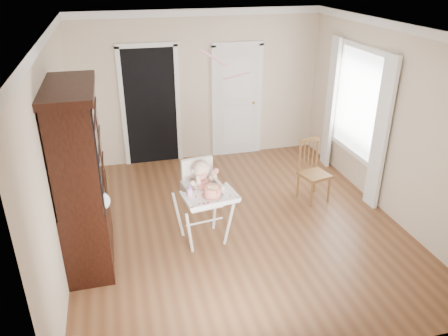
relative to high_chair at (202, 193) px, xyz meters
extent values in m
plane|color=brown|center=(0.54, 0.27, -0.71)|extent=(5.00, 5.00, 0.00)
plane|color=white|center=(0.54, 0.27, 1.99)|extent=(5.00, 5.00, 0.00)
plane|color=beige|center=(0.54, 2.77, 0.64)|extent=(4.50, 0.00, 4.50)
plane|color=beige|center=(-1.71, 0.27, 0.64)|extent=(0.00, 5.00, 5.00)
plane|color=beige|center=(2.79, 0.27, 0.64)|extent=(0.00, 5.00, 5.00)
cube|color=black|center=(-0.36, 2.75, 0.34)|extent=(0.90, 0.03, 2.10)
cube|color=white|center=(-0.85, 2.75, 0.34)|extent=(0.08, 0.05, 2.18)
cube|color=white|center=(0.13, 2.75, 0.34)|extent=(0.08, 0.05, 2.18)
cube|color=white|center=(-0.36, 2.75, 1.43)|extent=(1.06, 0.05, 0.08)
cube|color=white|center=(1.24, 2.74, 0.31)|extent=(0.80, 0.05, 2.05)
cube|color=white|center=(0.80, 2.75, 0.31)|extent=(0.08, 0.05, 2.13)
cube|color=white|center=(1.68, 2.75, 0.31)|extent=(0.08, 0.05, 2.13)
sphere|color=gold|center=(1.56, 2.71, 0.29)|extent=(0.06, 0.06, 0.06)
cube|color=white|center=(2.77, 1.07, 0.69)|extent=(0.02, 1.20, 1.60)
cube|color=white|center=(2.75, 1.07, 1.53)|extent=(0.06, 1.36, 0.08)
cube|color=white|center=(2.69, 0.29, 0.44)|extent=(0.08, 0.28, 2.30)
cube|color=white|center=(2.69, 1.85, 0.44)|extent=(0.08, 0.28, 2.30)
cylinder|color=white|center=(-0.23, -0.27, -0.41)|extent=(0.12, 0.15, 0.67)
cylinder|color=white|center=(0.30, -0.20, -0.41)|extent=(0.15, 0.12, 0.67)
cylinder|color=white|center=(-0.30, 0.21, -0.41)|extent=(0.15, 0.12, 0.67)
cylinder|color=white|center=(0.23, 0.29, -0.41)|extent=(0.12, 0.15, 0.67)
cylinder|color=white|center=(0.01, -0.05, -0.40)|extent=(0.51, 0.10, 0.03)
cube|color=white|center=(0.00, 0.01, -0.10)|extent=(0.48, 0.46, 0.09)
cube|color=white|center=(-0.21, -0.02, 0.04)|extent=(0.10, 0.38, 0.20)
cube|color=white|center=(0.21, 0.04, 0.04)|extent=(0.10, 0.38, 0.20)
cube|color=white|center=(-0.03, 0.19, 0.17)|extent=(0.43, 0.13, 0.49)
cube|color=white|center=(0.04, -0.26, 0.07)|extent=(0.68, 0.53, 0.03)
cube|color=white|center=(0.07, -0.47, 0.10)|extent=(0.62, 0.12, 0.04)
ellipsoid|color=beige|center=(-0.01, 0.04, 0.07)|extent=(0.27, 0.23, 0.31)
sphere|color=beige|center=(-0.01, 0.04, 0.32)|extent=(0.24, 0.24, 0.21)
sphere|color=red|center=(0.00, -0.03, 0.13)|extent=(0.16, 0.16, 0.16)
sphere|color=red|center=(-0.02, -0.06, 0.27)|extent=(0.08, 0.08, 0.08)
sphere|color=red|center=(0.18, -0.02, 0.31)|extent=(0.07, 0.07, 0.07)
cylinder|color=silver|center=(0.08, -0.26, 0.09)|extent=(0.27, 0.27, 0.01)
cylinder|color=#CB2345|center=(0.08, -0.26, 0.16)|extent=(0.21, 0.21, 0.12)
cylinder|color=#F2E08C|center=(0.10, -0.28, 0.21)|extent=(0.09, 0.09, 0.02)
cylinder|color=#FF9BE2|center=(-0.20, -0.20, 0.14)|extent=(0.07, 0.07, 0.10)
cylinder|color=#956BBC|center=(-0.20, -0.20, 0.21)|extent=(0.07, 0.07, 0.03)
cone|color=#956BBC|center=(-0.20, -0.20, 0.24)|extent=(0.02, 0.02, 0.04)
cube|color=black|center=(-1.45, -0.02, -0.25)|extent=(0.52, 1.24, 0.93)
cube|color=black|center=(-1.45, -0.02, 0.84)|extent=(0.48, 1.24, 1.24)
cube|color=black|center=(-1.20, -0.33, 0.84)|extent=(0.02, 0.54, 1.08)
cube|color=black|center=(-1.20, 0.29, 0.84)|extent=(0.02, 0.54, 1.08)
cube|color=black|center=(-1.45, -0.02, 1.48)|extent=(0.56, 1.32, 0.08)
ellipsoid|color=white|center=(-1.24, -0.38, 0.27)|extent=(0.21, 0.17, 0.23)
cube|color=brown|center=(1.90, 0.66, -0.29)|extent=(0.48, 0.48, 0.05)
cylinder|color=brown|center=(1.77, 0.45, -0.50)|extent=(0.03, 0.03, 0.43)
cylinder|color=brown|center=(2.11, 0.53, -0.50)|extent=(0.03, 0.03, 0.43)
cylinder|color=brown|center=(1.69, 0.78, -0.50)|extent=(0.03, 0.03, 0.43)
cylinder|color=brown|center=(2.02, 0.86, -0.50)|extent=(0.03, 0.03, 0.43)
cylinder|color=brown|center=(1.69, 0.79, -0.01)|extent=(0.03, 0.03, 0.55)
cylinder|color=brown|center=(2.02, 0.87, -0.01)|extent=(0.03, 0.03, 0.55)
cube|color=brown|center=(1.86, 0.83, 0.23)|extent=(0.36, 0.12, 0.06)
camera|label=1|loc=(-0.96, -4.84, 2.70)|focal=35.00mm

